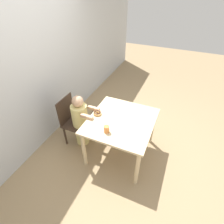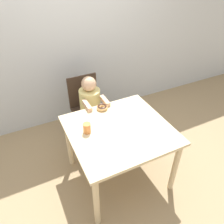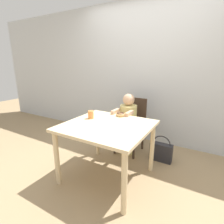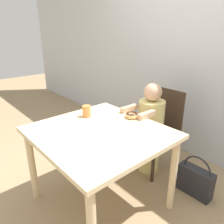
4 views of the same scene
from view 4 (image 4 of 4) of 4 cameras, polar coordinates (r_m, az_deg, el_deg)
The scene contains 9 objects.
ground_plane at distance 2.18m, azimuth -2.83°, elevation -22.32°, with size 12.00×12.00×0.00m, color #997F5B.
wall_back at distance 2.68m, azimuth 21.49°, elevation 14.52°, with size 8.00×0.05×2.50m.
dining_table at distance 1.80m, azimuth -3.19°, elevation -7.73°, with size 1.02×0.96×0.73m.
chair at distance 2.45m, azimuth 11.82°, elevation -4.46°, with size 0.40×0.45×0.89m.
child_figure at distance 2.34m, azimuth 9.93°, elevation -4.52°, with size 0.27×0.45×0.99m.
donut at distance 2.00m, azimuth 5.21°, elevation -0.80°, with size 0.13×0.13×0.05m.
napkin at distance 1.88m, azimuth -1.51°, elevation -2.95°, with size 0.35×0.35×0.00m.
handbag at distance 2.29m, azimuth 20.88°, elevation -16.32°, with size 0.33×0.11×0.41m.
cup at distance 2.02m, azimuth -6.64°, elevation 0.21°, with size 0.08×0.08×0.11m.
Camera 4 is at (1.25, -0.96, 1.50)m, focal length 35.00 mm.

